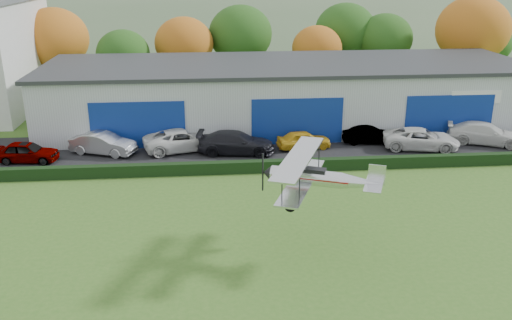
{
  "coord_description": "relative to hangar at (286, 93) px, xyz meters",
  "views": [
    {
      "loc": [
        -1.83,
        -17.85,
        13.15
      ],
      "look_at": [
        0.72,
        9.79,
        3.17
      ],
      "focal_mm": 38.4,
      "sensor_mm": 36.0,
      "label": 1
    }
  ],
  "objects": [
    {
      "name": "apron",
      "position": [
        -2.0,
        -6.98,
        -2.63
      ],
      "size": [
        48.0,
        9.0,
        0.05
      ],
      "primitive_type": "cube",
      "color": "black",
      "rests_on": "ground"
    },
    {
      "name": "hedge",
      "position": [
        -2.0,
        -11.78,
        -2.26
      ],
      "size": [
        46.0,
        0.6,
        0.8
      ],
      "primitive_type": "cube",
      "color": "black",
      "rests_on": "ground"
    },
    {
      "name": "hangar",
      "position": [
        0.0,
        0.0,
        0.0
      ],
      "size": [
        40.6,
        12.6,
        5.3
      ],
      "color": "#B2B7BC",
      "rests_on": "ground"
    },
    {
      "name": "tree_belt",
      "position": [
        -4.15,
        12.64,
        2.95
      ],
      "size": [
        75.7,
        13.22,
        10.12
      ],
      "color": "#3D2614",
      "rests_on": "ground"
    },
    {
      "name": "distant_hills",
      "position": [
        -9.38,
        112.02,
        -15.7
      ],
      "size": [
        430.0,
        196.0,
        56.0
      ],
      "color": "#4C6642",
      "rests_on": "ground"
    },
    {
      "name": "car_0",
      "position": [
        -19.47,
        -8.4,
        -1.88
      ],
      "size": [
        4.42,
        2.13,
        1.46
      ],
      "primitive_type": "imported",
      "rotation": [
        0.0,
        0.0,
        1.47
      ],
      "color": "gray",
      "rests_on": "apron"
    },
    {
      "name": "car_1",
      "position": [
        -14.44,
        -7.15,
        -1.81
      ],
      "size": [
        5.09,
        3.28,
        1.58
      ],
      "primitive_type": "imported",
      "rotation": [
        0.0,
        0.0,
        1.21
      ],
      "color": "silver",
      "rests_on": "apron"
    },
    {
      "name": "car_2",
      "position": [
        -8.71,
        -6.85,
        -1.81
      ],
      "size": [
        6.23,
        4.05,
        1.59
      ],
      "primitive_type": "imported",
      "rotation": [
        0.0,
        0.0,
        1.84
      ],
      "color": "silver",
      "rests_on": "apron"
    },
    {
      "name": "car_3",
      "position": [
        -4.79,
        -7.91,
        -1.79
      ],
      "size": [
        5.89,
        3.04,
        1.63
      ],
      "primitive_type": "imported",
      "rotation": [
        0.0,
        0.0,
        1.43
      ],
      "color": "black",
      "rests_on": "apron"
    },
    {
      "name": "car_4",
      "position": [
        0.31,
        -7.29,
        -1.92
      ],
      "size": [
        4.21,
        2.16,
        1.37
      ],
      "primitive_type": "imported",
      "rotation": [
        0.0,
        0.0,
        1.71
      ],
      "color": "gold",
      "rests_on": "apron"
    },
    {
      "name": "car_5",
      "position": [
        5.57,
        -6.49,
        -1.93
      ],
      "size": [
        4.26,
        1.9,
        1.36
      ],
      "primitive_type": "imported",
      "rotation": [
        0.0,
        0.0,
        1.46
      ],
      "color": "gray",
      "rests_on": "apron"
    },
    {
      "name": "car_6",
      "position": [
        9.05,
        -8.15,
        -1.83
      ],
      "size": [
        6.01,
        3.71,
        1.55
      ],
      "primitive_type": "imported",
      "rotation": [
        0.0,
        0.0,
        1.36
      ],
      "color": "silver",
      "rests_on": "apron"
    },
    {
      "name": "car_7",
      "position": [
        14.41,
        -7.4,
        -1.79
      ],
      "size": [
        6.06,
        4.34,
        1.63
      ],
      "primitive_type": "imported",
      "rotation": [
        0.0,
        0.0,
        1.16
      ],
      "color": "silver",
      "rests_on": "apron"
    },
    {
      "name": "biplane",
      "position": [
        -1.92,
        -22.69,
        1.25
      ],
      "size": [
        5.76,
        6.43,
        2.44
      ],
      "rotation": [
        0.0,
        0.0,
        -0.39
      ],
      "color": "silver"
    }
  ]
}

